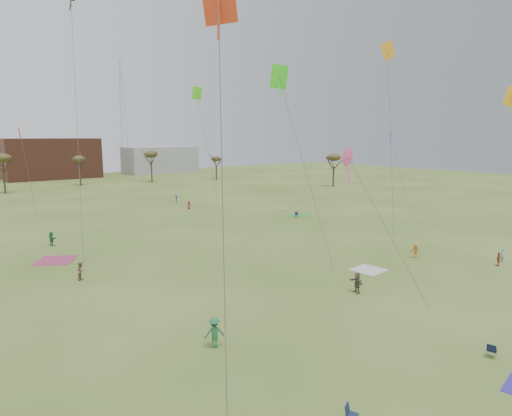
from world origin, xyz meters
TOP-DOWN VIEW (x-y plane):
  - ground at (0.00, 0.00)m, footprint 260.00×260.00m
  - flyer_near_center at (-13.30, -0.99)m, footprint 1.39×1.10m
  - spectator_fore_a at (17.74, -4.15)m, footprint 0.86×0.72m
  - spectator_fore_b at (-15.98, 16.82)m, footprint 0.95×1.00m
  - spectator_fore_c at (0.87, -0.32)m, footprint 0.81×1.65m
  - flyer_mid_b at (13.80, 2.47)m, footprint 0.77×1.13m
  - flyer_mid_c at (19.38, -3.79)m, footprint 0.56×0.39m
  - spectator_mid_e at (20.93, 31.46)m, footprint 0.81×0.70m
  - flyer_far_a at (-15.11, 31.51)m, footprint 0.90×1.66m
  - flyer_far_b at (10.17, 44.33)m, footprint 0.84×0.73m
  - flyer_far_c at (11.87, 52.29)m, footprint 0.80×1.04m
  - blanket_cream at (6.58, 2.88)m, footprint 3.02×3.02m
  - blanket_plum at (-16.32, 24.76)m, footprint 4.98×4.98m
  - blanket_olive at (21.35, 27.75)m, footprint 4.14×4.14m
  - camp_chair_center at (-1.26, -11.88)m, footprint 0.64×0.61m
  - camp_chair_right at (19.56, 26.79)m, footprint 0.74×0.74m
  - kites_aloft at (-4.65, 17.34)m, footprint 65.77×58.51m
  - tree_line at (-2.85, 79.12)m, footprint 117.44×49.32m
  - building_brick at (5.00, 120.00)m, footprint 26.00×16.00m
  - building_grey at (40.00, 118.00)m, footprint 24.00×12.00m
  - radio_tower at (30.00, 125.00)m, footprint 1.51×1.72m

SIDE VIEW (x-z plane):
  - ground at x=0.00m, z-range 0.00..0.00m
  - blanket_cream at x=6.58m, z-range -0.01..0.02m
  - blanket_plum at x=-16.32m, z-range -0.01..0.02m
  - blanket_olive at x=21.35m, z-range -0.01..0.02m
  - camp_chair_center at x=-1.26m, z-range -0.18..0.69m
  - camp_chair_right at x=19.56m, z-range -0.18..0.69m
  - spectator_fore_a at x=17.74m, z-range 0.00..1.38m
  - flyer_far_c at x=11.87m, z-range 0.00..1.43m
  - spectator_mid_e at x=20.93m, z-range 0.00..1.43m
  - flyer_far_b at x=10.17m, z-range 0.00..1.44m
  - flyer_mid_c at x=19.38m, z-range 0.00..1.46m
  - flyer_mid_b at x=13.80m, z-range 0.00..1.61m
  - spectator_fore_b at x=-15.98m, z-range 0.00..1.63m
  - spectator_fore_c at x=0.87m, z-range 0.00..1.70m
  - flyer_far_a at x=-15.11m, z-range 0.00..1.71m
  - flyer_near_center at x=-13.30m, z-range 0.00..1.89m
  - building_grey at x=40.00m, z-range 0.00..9.00m
  - building_brick at x=5.00m, z-range 0.00..12.00m
  - tree_line at x=-2.85m, z-range 2.63..11.54m
  - kites_aloft at x=-4.65m, z-range 5.81..31.70m
  - radio_tower at x=30.00m, z-range -1.29..39.71m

